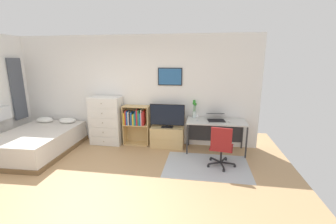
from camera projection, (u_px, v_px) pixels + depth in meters
ground_plane at (93, 193)px, 3.69m from camera, size 7.20×7.20×0.00m
wall_back_with_posters at (134, 90)px, 5.71m from camera, size 6.12×0.09×2.70m
area_rug at (207, 166)px, 4.61m from camera, size 1.70×1.20×0.01m
bed at (38, 142)px, 5.23m from camera, size 1.50×2.08×0.64m
dresser at (106, 120)px, 5.72m from camera, size 0.78×0.46×1.21m
bookshelf at (136, 121)px, 5.66m from camera, size 0.65×0.30×1.00m
tv_stand at (167, 137)px, 5.58m from camera, size 0.80×0.41×0.50m
television at (167, 116)px, 5.43m from camera, size 0.84×0.16×0.57m
desk at (216, 125)px, 5.29m from camera, size 1.35×0.62×0.74m
office_chair at (221, 146)px, 4.46m from camera, size 0.58×0.58×0.86m
laptop at (216, 117)px, 5.25m from camera, size 0.44×0.46×0.17m
computer_mouse at (229, 121)px, 5.10m from camera, size 0.06×0.10×0.03m
bamboo_vase at (194, 109)px, 5.43m from camera, size 0.10×0.09×0.43m
wine_glass at (197, 115)px, 5.15m from camera, size 0.07×0.07×0.18m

